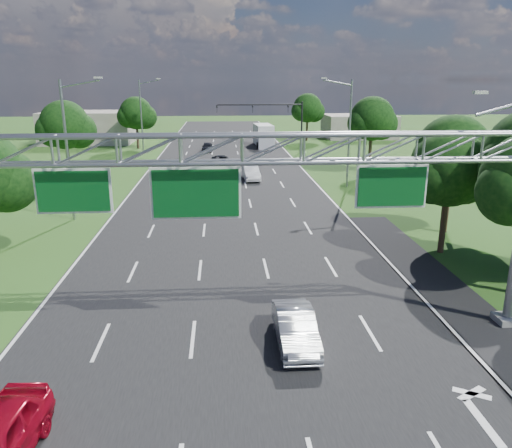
{
  "coord_description": "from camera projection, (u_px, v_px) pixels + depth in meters",
  "views": [
    {
      "loc": [
        -0.52,
        -6.46,
        9.95
      ],
      "look_at": [
        0.96,
        14.81,
        3.77
      ],
      "focal_mm": 35.0,
      "sensor_mm": 36.0,
      "label": 1
    }
  ],
  "objects": [
    {
      "name": "ground",
      "position": [
        229.0,
        216.0,
        37.73
      ],
      "size": [
        220.0,
        220.0,
        0.0
      ],
      "primitive_type": "plane",
      "color": "#2F5319",
      "rests_on": "ground"
    },
    {
      "name": "road",
      "position": [
        229.0,
        216.0,
        37.73
      ],
      "size": [
        18.0,
        180.0,
        0.02
      ],
      "primitive_type": "cube",
      "color": "black",
      "rests_on": "ground"
    },
    {
      "name": "road_flare",
      "position": [
        456.0,
        303.0,
        23.09
      ],
      "size": [
        3.0,
        30.0,
        0.02
      ],
      "primitive_type": "cube",
      "color": "black",
      "rests_on": "ground"
    },
    {
      "name": "sign_gantry",
      "position": [
        244.0,
        165.0,
        18.59
      ],
      "size": [
        23.5,
        1.0,
        9.56
      ],
      "color": "gray",
      "rests_on": "ground"
    },
    {
      "name": "traffic_signal",
      "position": [
        277.0,
        115.0,
        70.33
      ],
      "size": [
        12.21,
        0.24,
        7.0
      ],
      "color": "black",
      "rests_on": "ground"
    },
    {
      "name": "streetlight_l_near",
      "position": [
        69.0,
        144.0,
        35.43
      ],
      "size": [
        2.97,
        0.22,
        10.16
      ],
      "color": "gray",
      "rests_on": "ground"
    },
    {
      "name": "streetlight_l_far",
      "position": [
        142.0,
        113.0,
        68.96
      ],
      "size": [
        2.97,
        0.22,
        10.16
      ],
      "color": "gray",
      "rests_on": "ground"
    },
    {
      "name": "streetlight_r_mid",
      "position": [
        348.0,
        128.0,
        46.52
      ],
      "size": [
        2.97,
        0.22,
        10.16
      ],
      "color": "gray",
      "rests_on": "ground"
    },
    {
      "name": "tree_cluster_right",
      "position": [
        506.0,
        169.0,
        26.89
      ],
      "size": [
        9.91,
        14.6,
        8.68
      ],
      "color": "#2D2116",
      "rests_on": "ground"
    },
    {
      "name": "tree_verge_lb",
      "position": [
        66.0,
        127.0,
        49.57
      ],
      "size": [
        5.76,
        4.8,
        8.06
      ],
      "color": "#2D2116",
      "rests_on": "ground"
    },
    {
      "name": "tree_verge_lc",
      "position": [
        137.0,
        115.0,
        73.85
      ],
      "size": [
        5.76,
        4.8,
        7.62
      ],
      "color": "#2D2116",
      "rests_on": "ground"
    },
    {
      "name": "tree_verge_rd",
      "position": [
        373.0,
        121.0,
        54.53
      ],
      "size": [
        5.76,
        4.8,
        8.28
      ],
      "color": "#2D2116",
      "rests_on": "ground"
    },
    {
      "name": "tree_verge_re",
      "position": [
        308.0,
        109.0,
        83.26
      ],
      "size": [
        5.76,
        4.8,
        7.84
      ],
      "color": "#2D2116",
      "rests_on": "ground"
    },
    {
      "name": "building_left",
      "position": [
        89.0,
        127.0,
        81.56
      ],
      "size": [
        14.0,
        10.0,
        5.0
      ],
      "primitive_type": "cube",
      "color": "gray",
      "rests_on": "ground"
    },
    {
      "name": "building_right",
      "position": [
        359.0,
        126.0,
        88.61
      ],
      "size": [
        12.0,
        9.0,
        4.0
      ],
      "primitive_type": "cube",
      "color": "gray",
      "rests_on": "ground"
    },
    {
      "name": "silver_sedan",
      "position": [
        295.0,
        328.0,
        19.36
      ],
      "size": [
        1.48,
        4.17,
        1.37
      ],
      "primitive_type": "imported",
      "rotation": [
        0.0,
        0.0,
        0.01
      ],
      "color": "#A3A7AF",
      "rests_on": "ground"
    },
    {
      "name": "car_queue_b",
      "position": [
        221.0,
        161.0,
        59.48
      ],
      "size": [
        2.58,
        4.68,
        1.24
      ],
      "primitive_type": "imported",
      "rotation": [
        0.0,
        0.0,
        0.12
      ],
      "color": "black",
      "rests_on": "ground"
    },
    {
      "name": "car_queue_c",
      "position": [
        207.0,
        147.0,
        71.84
      ],
      "size": [
        1.63,
        3.84,
        1.3
      ],
      "primitive_type": "imported",
      "rotation": [
        0.0,
        0.0,
        -0.03
      ],
      "color": "black",
      "rests_on": "ground"
    },
    {
      "name": "car_queue_d",
      "position": [
        251.0,
        173.0,
        51.36
      ],
      "size": [
        1.83,
        4.45,
        1.43
      ],
      "primitive_type": "imported",
      "rotation": [
        0.0,
        0.0,
        0.07
      ],
      "color": "white",
      "rests_on": "ground"
    },
    {
      "name": "box_truck",
      "position": [
        264.0,
        136.0,
        77.22
      ],
      "size": [
        2.91,
        8.75,
        3.26
      ],
      "rotation": [
        0.0,
        0.0,
        0.07
      ],
      "color": "silver",
      "rests_on": "ground"
    }
  ]
}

